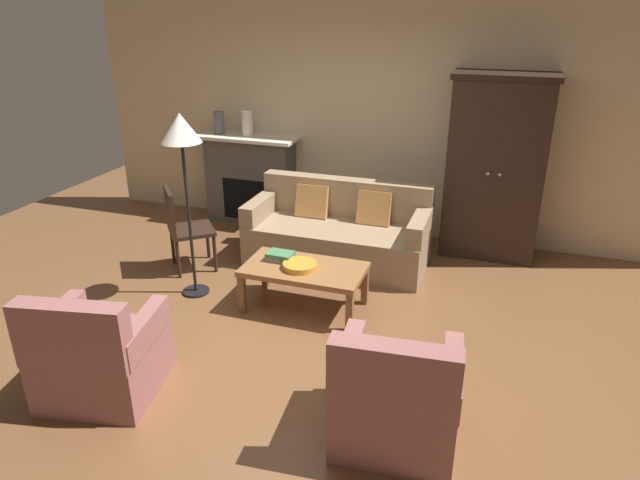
{
  "coord_description": "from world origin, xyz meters",
  "views": [
    {
      "loc": [
        1.52,
        -3.99,
        2.65
      ],
      "look_at": [
        -0.08,
        0.72,
        0.55
      ],
      "focal_mm": 31.86,
      "sensor_mm": 36.0,
      "label": 1
    }
  ],
  "objects_px": {
    "book_stack": "(280,256)",
    "side_chair_wooden": "(182,224)",
    "floor_lamp": "(182,140)",
    "coffee_table": "(304,272)",
    "armchair_near_right": "(396,399)",
    "fireplace": "(251,178)",
    "armoire": "(495,168)",
    "fruit_bowl": "(300,266)",
    "armchair_near_left": "(99,356)",
    "couch": "(339,234)",
    "mantel_vase_slate": "(219,123)",
    "mantel_vase_cream": "(247,123)"
  },
  "relations": [
    {
      "from": "fireplace",
      "to": "armchair_near_right",
      "type": "relative_size",
      "value": 1.43
    },
    {
      "from": "side_chair_wooden",
      "to": "book_stack",
      "type": "bearing_deg",
      "value": -14.07
    },
    {
      "from": "book_stack",
      "to": "mantel_vase_slate",
      "type": "xyz_separation_m",
      "value": [
        -1.55,
        1.84,
        0.8
      ]
    },
    {
      "from": "armchair_near_right",
      "to": "floor_lamp",
      "type": "height_order",
      "value": "floor_lamp"
    },
    {
      "from": "mantel_vase_cream",
      "to": "floor_lamp",
      "type": "distance_m",
      "value": 2.01
    },
    {
      "from": "coffee_table",
      "to": "armchair_near_left",
      "type": "xyz_separation_m",
      "value": [
        -0.95,
        -1.65,
        -0.05
      ]
    },
    {
      "from": "fruit_bowl",
      "to": "side_chair_wooden",
      "type": "bearing_deg",
      "value": 164.13
    },
    {
      "from": "mantel_vase_slate",
      "to": "fireplace",
      "type": "bearing_deg",
      "value": 2.7
    },
    {
      "from": "mantel_vase_cream",
      "to": "floor_lamp",
      "type": "bearing_deg",
      "value": -80.85
    },
    {
      "from": "armoire",
      "to": "book_stack",
      "type": "distance_m",
      "value": 2.57
    },
    {
      "from": "armoire",
      "to": "fruit_bowl",
      "type": "bearing_deg",
      "value": -129.27
    },
    {
      "from": "mantel_vase_slate",
      "to": "armchair_near_right",
      "type": "xyz_separation_m",
      "value": [
        2.96,
        -3.34,
        -0.94
      ]
    },
    {
      "from": "side_chair_wooden",
      "to": "coffee_table",
      "type": "bearing_deg",
      "value": -14.25
    },
    {
      "from": "armoire",
      "to": "armchair_near_right",
      "type": "bearing_deg",
      "value": -96.39
    },
    {
      "from": "fireplace",
      "to": "mantel_vase_slate",
      "type": "distance_m",
      "value": 0.78
    },
    {
      "from": "armoire",
      "to": "coffee_table",
      "type": "distance_m",
      "value": 2.47
    },
    {
      "from": "fruit_bowl",
      "to": "side_chair_wooden",
      "type": "height_order",
      "value": "side_chair_wooden"
    },
    {
      "from": "book_stack",
      "to": "armchair_near_left",
      "type": "distance_m",
      "value": 1.86
    },
    {
      "from": "coffee_table",
      "to": "book_stack",
      "type": "bearing_deg",
      "value": 164.91
    },
    {
      "from": "mantel_vase_cream",
      "to": "armchair_near_right",
      "type": "height_order",
      "value": "mantel_vase_cream"
    },
    {
      "from": "fruit_bowl",
      "to": "mantel_vase_cream",
      "type": "xyz_separation_m",
      "value": [
        -1.41,
        1.95,
        0.83
      ]
    },
    {
      "from": "couch",
      "to": "armchair_near_right",
      "type": "height_order",
      "value": "armchair_near_right"
    },
    {
      "from": "armchair_near_right",
      "to": "side_chair_wooden",
      "type": "relative_size",
      "value": 0.98
    },
    {
      "from": "couch",
      "to": "side_chair_wooden",
      "type": "bearing_deg",
      "value": -154.48
    },
    {
      "from": "floor_lamp",
      "to": "coffee_table",
      "type": "bearing_deg",
      "value": 3.29
    },
    {
      "from": "armchair_near_left",
      "to": "side_chair_wooden",
      "type": "distance_m",
      "value": 2.1
    },
    {
      "from": "book_stack",
      "to": "armchair_near_right",
      "type": "bearing_deg",
      "value": -46.78
    },
    {
      "from": "fireplace",
      "to": "armchair_near_right",
      "type": "bearing_deg",
      "value": -52.4
    },
    {
      "from": "couch",
      "to": "armchair_near_left",
      "type": "bearing_deg",
      "value": -109.14
    },
    {
      "from": "book_stack",
      "to": "armchair_near_right",
      "type": "xyz_separation_m",
      "value": [
        1.41,
        -1.5,
        -0.14
      ]
    },
    {
      "from": "book_stack",
      "to": "side_chair_wooden",
      "type": "bearing_deg",
      "value": 165.93
    },
    {
      "from": "mantel_vase_slate",
      "to": "armoire",
      "type": "bearing_deg",
      "value": -1.03
    },
    {
      "from": "couch",
      "to": "side_chair_wooden",
      "type": "xyz_separation_m",
      "value": [
        -1.48,
        -0.71,
        0.19
      ]
    },
    {
      "from": "floor_lamp",
      "to": "side_chair_wooden",
      "type": "bearing_deg",
      "value": 129.99
    },
    {
      "from": "fruit_bowl",
      "to": "armchair_near_right",
      "type": "xyz_separation_m",
      "value": [
        1.17,
        -1.39,
        -0.13
      ]
    },
    {
      "from": "armchair_near_right",
      "to": "mantel_vase_slate",
      "type": "bearing_deg",
      "value": 131.61
    },
    {
      "from": "fireplace",
      "to": "side_chair_wooden",
      "type": "height_order",
      "value": "fireplace"
    },
    {
      "from": "armchair_near_left",
      "to": "side_chair_wooden",
      "type": "bearing_deg",
      "value": 104.81
    },
    {
      "from": "fireplace",
      "to": "couch",
      "type": "relative_size",
      "value": 0.65
    },
    {
      "from": "armoire",
      "to": "armchair_near_left",
      "type": "xyz_separation_m",
      "value": [
        -2.47,
        -3.5,
        -0.68
      ]
    },
    {
      "from": "mantel_vase_cream",
      "to": "side_chair_wooden",
      "type": "bearing_deg",
      "value": -91.98
    },
    {
      "from": "coffee_table",
      "to": "couch",
      "type": "bearing_deg",
      "value": 90.12
    },
    {
      "from": "armoire",
      "to": "mantel_vase_slate",
      "type": "distance_m",
      "value": 3.34
    },
    {
      "from": "coffee_table",
      "to": "armchair_near_left",
      "type": "bearing_deg",
      "value": -120.01
    },
    {
      "from": "armoire",
      "to": "fruit_bowl",
      "type": "height_order",
      "value": "armoire"
    },
    {
      "from": "couch",
      "to": "coffee_table",
      "type": "height_order",
      "value": "couch"
    },
    {
      "from": "armoire",
      "to": "side_chair_wooden",
      "type": "distance_m",
      "value": 3.38
    },
    {
      "from": "book_stack",
      "to": "side_chair_wooden",
      "type": "xyz_separation_m",
      "value": [
        -1.23,
        0.31,
        0.05
      ]
    },
    {
      "from": "armoire",
      "to": "armchair_near_left",
      "type": "relative_size",
      "value": 2.2
    },
    {
      "from": "fruit_bowl",
      "to": "floor_lamp",
      "type": "bearing_deg",
      "value": -178.61
    }
  ]
}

